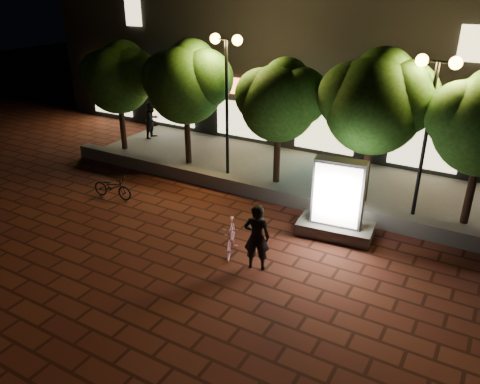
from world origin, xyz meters
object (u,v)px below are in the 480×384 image
Objects in this scene: pedestrian at (152,120)px; rider at (257,237)px; street_lamp_right at (433,97)px; ad_kiosk at (337,206)px; tree_right at (377,99)px; tree_left at (187,80)px; tree_far_left at (119,75)px; street_lamp_left at (226,70)px; scooter_pink at (231,237)px; tree_mid at (281,98)px; scooter_parked at (112,187)px.

rider is at bearing -134.44° from pedestrian.
street_lamp_right is 2.09× the size of ad_kiosk.
tree_right reaches higher than rider.
tree_far_left is at bearing -180.00° from tree_left.
street_lamp_left is 6.52m from ad_kiosk.
tree_far_left is 11.24m from ad_kiosk.
street_lamp_left is 6.69m from scooter_pink.
rider is (9.47, -5.42, -2.37)m from tree_far_left.
scooter_parked is (-4.44, -4.05, -2.81)m from tree_mid.
tree_far_left reaches higher than tree_mid.
street_lamp_left reaches higher than tree_right.
tree_mid is (4.00, -0.00, -0.23)m from tree_left.
rider is 11.86m from pedestrian.
tree_left is at bearing 159.62° from ad_kiosk.
tree_left is 8.04m from ad_kiosk.
tree_mid is at bearing 7.31° from street_lamp_left.
tree_far_left is 5.50m from street_lamp_left.
tree_mid is at bearing -0.00° from tree_far_left.
street_lamp_left is 6.55m from pedestrian.
ad_kiosk is at bearing -86.46° from scooter_parked.
scooter_pink is at bearing -45.50° from tree_left.
tree_right is 5.38m from street_lamp_left.
tree_right is (10.80, 0.00, 0.27)m from tree_far_left.
tree_right is (7.30, 0.00, 0.12)m from tree_left.
street_lamp_left is (-2.05, -0.26, 0.81)m from tree_mid.
tree_mid is 2.63× the size of pedestrian.
street_lamp_left is (1.95, -0.26, 0.58)m from tree_left.
scooter_parked is at bearing -122.23° from street_lamp_left.
tree_left is 4.63m from pedestrian.
scooter_pink is at bearing -57.76° from street_lamp_left.
street_lamp_left reaches higher than rider.
tree_right reaches higher than street_lamp_right.
ad_kiosk is (3.17, -2.66, -2.25)m from tree_mid.
tree_right is at bearing 0.00° from tree_far_left.
tree_right is at bearing -123.47° from rider.
ad_kiosk is 1.56× the size of scooter_parked.
street_lamp_left is at bearing -7.70° from tree_left.
street_lamp_right reaches higher than tree_far_left.
pedestrian is at bearing 157.18° from ad_kiosk.
tree_far_left is 3.51m from tree_left.
tree_mid is (7.50, -0.00, -0.08)m from tree_far_left.
tree_right is 2.74× the size of rider.
tree_mid is at bearing -180.00° from tree_right.
street_lamp_left is at bearing 180.00° from street_lamp_right.
scooter_parked is (-2.39, -3.78, -3.63)m from street_lamp_left.
tree_far_left is 5.84m from scooter_parked.
scooter_parked is at bearing -152.40° from tree_right.
scooter_pink is 0.85× the size of rider.
tree_far_left is 3.02× the size of scooter_parked.
tree_far_left is 11.16m from rider.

